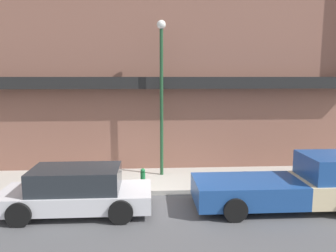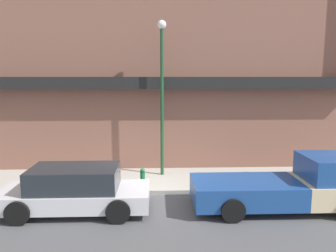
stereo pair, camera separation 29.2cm
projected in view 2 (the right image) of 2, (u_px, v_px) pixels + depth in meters
name	position (u px, v px, depth m)	size (l,w,h in m)	color
ground_plane	(150.00, 195.00, 11.90)	(80.00, 80.00, 0.00)	#4C4C4F
sidewalk	(151.00, 180.00, 13.36)	(36.00, 2.98, 0.17)	#ADA89E
building	(151.00, 45.00, 15.45)	(19.80, 3.80, 11.57)	brown
pickup_truck	(293.00, 186.00, 10.62)	(5.73, 2.13, 1.75)	beige
parked_car	(75.00, 190.00, 10.37)	(4.69, 2.02, 1.46)	silver
fire_hydrant	(143.00, 177.00, 12.47)	(0.18, 0.18, 0.66)	#196633
street_lamp	(162.00, 82.00, 13.30)	(0.36, 0.36, 6.32)	#1E4728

